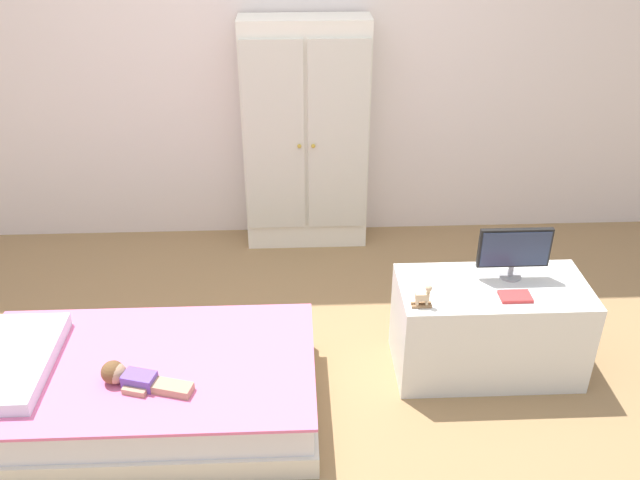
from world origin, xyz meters
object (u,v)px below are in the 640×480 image
bed (148,388)px  rocking_horse_toy (424,297)px  wardrobe (306,137)px  book_red (515,296)px  tv_monitor (514,250)px  tv_stand (488,327)px  doll (129,377)px

bed → rocking_horse_toy: bearing=4.4°
wardrobe → book_red: wardrobe is taller
bed → tv_monitor: 1.74m
bed → tv_stand: bearing=8.5°
tv_stand → rocking_horse_toy: (-0.35, -0.14, 0.28)m
tv_monitor → rocking_horse_toy: bearing=-154.5°
wardrobe → rocking_horse_toy: wardrobe is taller
wardrobe → tv_monitor: size_ratio=4.23×
bed → doll: (-0.03, -0.13, 0.17)m
rocking_horse_toy → wardrobe: bearing=108.3°
bed → wardrobe: bearing=64.0°
tv_stand → book_red: book_red is taller
doll → rocking_horse_toy: bearing=10.0°
doll → tv_stand: size_ratio=0.45×
doll → wardrobe: size_ratio=0.28×
book_red → rocking_horse_toy: bearing=-174.0°
book_red → bed: bearing=-175.2°
wardrobe → rocking_horse_toy: bearing=-71.7°
bed → tv_monitor: size_ratio=4.48×
tv_monitor → bed: bearing=-169.6°
tv_monitor → wardrobe: bearing=127.1°
doll → wardrobe: (0.77, 1.63, 0.39)m
tv_monitor → tv_stand: bearing=-141.5°
wardrobe → rocking_horse_toy: size_ratio=12.94×
bed → rocking_horse_toy: size_ratio=13.70×
tv_stand → doll: bearing=-167.3°
bed → tv_monitor: bearing=10.4°
doll → book_red: 1.68m
bed → wardrobe: (0.74, 1.51, 0.57)m
tv_monitor → doll: bearing=-165.7°
rocking_horse_toy → book_red: 0.42m
wardrobe → rocking_horse_toy: 1.50m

